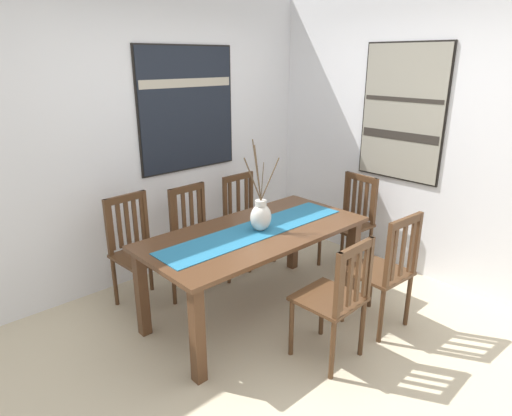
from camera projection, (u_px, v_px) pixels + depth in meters
ground_plane at (294, 348)px, 3.31m from camera, size 6.40×6.40×0.03m
wall_back at (153, 137)px, 4.16m from camera, size 6.40×0.12×2.70m
wall_side at (434, 139)px, 4.06m from camera, size 0.12×6.40×2.70m
dining_table at (256, 243)px, 3.56m from camera, size 1.87×0.89×0.75m
table_runner at (256, 230)px, 3.52m from camera, size 1.72×0.36×0.01m
centerpiece_vase at (261, 216)px, 3.49m from camera, size 0.23×0.19×0.74m
chair_0 at (247, 217)px, 4.59m from camera, size 0.42×0.42×0.92m
chair_1 at (336, 298)px, 3.03m from camera, size 0.43×0.43×0.94m
chair_2 at (350, 220)px, 4.46m from camera, size 0.45×0.45×0.95m
chair_3 at (385, 270)px, 3.40m from camera, size 0.44×0.44×0.98m
chair_4 at (197, 234)px, 4.13m from camera, size 0.43×0.43×0.94m
chair_5 at (137, 249)px, 3.76m from camera, size 0.45×0.45×0.97m
painting_on_back_wall at (187, 109)px, 4.27m from camera, size 1.08×0.05×1.19m
painting_on_side_wall at (403, 113)px, 4.16m from camera, size 0.05×0.86×1.28m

